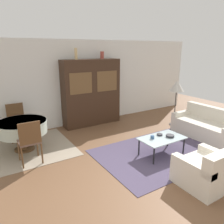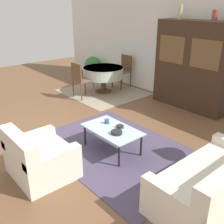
{
  "view_description": "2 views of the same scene",
  "coord_description": "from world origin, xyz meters",
  "px_view_note": "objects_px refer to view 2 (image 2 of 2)",
  "views": [
    {
      "loc": [
        -2.48,
        -2.9,
        2.43
      ],
      "look_at": [
        0.2,
        1.4,
        0.95
      ],
      "focal_mm": 35.0,
      "sensor_mm": 36.0,
      "label": 1
    },
    {
      "loc": [
        4.13,
        -2.2,
        2.47
      ],
      "look_at": [
        1.0,
        0.48,
        0.75
      ],
      "focal_mm": 42.0,
      "sensor_mm": 36.0,
      "label": 2
    }
  ],
  "objects_px": {
    "couch": "(215,184)",
    "cup": "(107,121)",
    "vase_short": "(215,15)",
    "coffee_table": "(112,131)",
    "dining_table": "(103,73)",
    "dining_chair_far": "(124,69)",
    "vase_tall": "(180,12)",
    "bowl_small": "(120,126)",
    "display_cabinet": "(192,66)",
    "dining_chair_near": "(80,78)",
    "armchair": "(39,159)",
    "bowl": "(117,132)",
    "potted_plant": "(93,66)"
  },
  "relations": [
    {
      "from": "coffee_table",
      "to": "bowl_small",
      "type": "relative_size",
      "value": 7.93
    },
    {
      "from": "bowl_small",
      "to": "vase_tall",
      "type": "bearing_deg",
      "value": 108.38
    },
    {
      "from": "couch",
      "to": "dining_table",
      "type": "relative_size",
      "value": 1.51
    },
    {
      "from": "dining_chair_near",
      "to": "vase_tall",
      "type": "distance_m",
      "value": 3.03
    },
    {
      "from": "potted_plant",
      "to": "display_cabinet",
      "type": "bearing_deg",
      "value": 2.18
    },
    {
      "from": "dining_chair_far",
      "to": "vase_tall",
      "type": "bearing_deg",
      "value": -177.71
    },
    {
      "from": "dining_chair_far",
      "to": "potted_plant",
      "type": "relative_size",
      "value": 1.3
    },
    {
      "from": "dining_chair_far",
      "to": "bowl_small",
      "type": "xyz_separation_m",
      "value": [
        2.76,
        -2.65,
        -0.12
      ]
    },
    {
      "from": "bowl_small",
      "to": "vase_tall",
      "type": "height_order",
      "value": "vase_tall"
    },
    {
      "from": "armchair",
      "to": "dining_chair_far",
      "type": "distance_m",
      "value": 4.85
    },
    {
      "from": "dining_chair_far",
      "to": "vase_short",
      "type": "relative_size",
      "value": 4.33
    },
    {
      "from": "vase_tall",
      "to": "coffee_table",
      "type": "bearing_deg",
      "value": -73.43
    },
    {
      "from": "dining_table",
      "to": "vase_short",
      "type": "distance_m",
      "value": 3.31
    },
    {
      "from": "dining_chair_near",
      "to": "cup",
      "type": "bearing_deg",
      "value": -23.97
    },
    {
      "from": "couch",
      "to": "vase_tall",
      "type": "distance_m",
      "value": 4.33
    },
    {
      "from": "display_cabinet",
      "to": "vase_short",
      "type": "bearing_deg",
      "value": 0.13
    },
    {
      "from": "display_cabinet",
      "to": "vase_tall",
      "type": "bearing_deg",
      "value": 179.89
    },
    {
      "from": "dining_table",
      "to": "cup",
      "type": "xyz_separation_m",
      "value": [
        2.47,
        -1.91,
        -0.13
      ]
    },
    {
      "from": "coffee_table",
      "to": "bowl",
      "type": "xyz_separation_m",
      "value": [
        0.19,
        -0.06,
        0.06
      ]
    },
    {
      "from": "coffee_table",
      "to": "dining_table",
      "type": "relative_size",
      "value": 0.91
    },
    {
      "from": "cup",
      "to": "couch",
      "type": "bearing_deg",
      "value": 2.0
    },
    {
      "from": "couch",
      "to": "cup",
      "type": "relative_size",
      "value": 20.45
    },
    {
      "from": "dining_chair_near",
      "to": "vase_short",
      "type": "height_order",
      "value": "vase_short"
    },
    {
      "from": "cup",
      "to": "armchair",
      "type": "bearing_deg",
      "value": -86.61
    },
    {
      "from": "coffee_table",
      "to": "display_cabinet",
      "type": "relative_size",
      "value": 0.5
    },
    {
      "from": "coffee_table",
      "to": "dining_table",
      "type": "xyz_separation_m",
      "value": [
        -2.71,
        1.98,
        0.2
      ]
    },
    {
      "from": "cup",
      "to": "bowl",
      "type": "bearing_deg",
      "value": -18.05
    },
    {
      "from": "cup",
      "to": "dining_table",
      "type": "bearing_deg",
      "value": 142.36
    },
    {
      "from": "dining_table",
      "to": "bowl_small",
      "type": "distance_m",
      "value": 3.32
    },
    {
      "from": "couch",
      "to": "dining_chair_far",
      "type": "bearing_deg",
      "value": 60.1
    },
    {
      "from": "armchair",
      "to": "display_cabinet",
      "type": "relative_size",
      "value": 0.44
    },
    {
      "from": "coffee_table",
      "to": "bowl",
      "type": "distance_m",
      "value": 0.21
    },
    {
      "from": "display_cabinet",
      "to": "dining_chair_near",
      "type": "height_order",
      "value": "display_cabinet"
    },
    {
      "from": "vase_tall",
      "to": "dining_chair_near",
      "type": "bearing_deg",
      "value": -137.68
    },
    {
      "from": "dining_chair_far",
      "to": "vase_short",
      "type": "bearing_deg",
      "value": -178.45
    },
    {
      "from": "potted_plant",
      "to": "dining_chair_far",
      "type": "bearing_deg",
      "value": 2.78
    },
    {
      "from": "dining_chair_near",
      "to": "dining_chair_far",
      "type": "bearing_deg",
      "value": 90.0
    },
    {
      "from": "display_cabinet",
      "to": "potted_plant",
      "type": "relative_size",
      "value": 2.8
    },
    {
      "from": "dining_chair_far",
      "to": "couch",
      "type": "bearing_deg",
      "value": 150.1
    },
    {
      "from": "vase_short",
      "to": "coffee_table",
      "type": "bearing_deg",
      "value": -90.74
    },
    {
      "from": "dining_chair_far",
      "to": "bowl_small",
      "type": "distance_m",
      "value": 3.83
    },
    {
      "from": "couch",
      "to": "display_cabinet",
      "type": "bearing_deg",
      "value": 39.83
    },
    {
      "from": "display_cabinet",
      "to": "vase_tall",
      "type": "height_order",
      "value": "vase_tall"
    },
    {
      "from": "dining_chair_near",
      "to": "vase_short",
      "type": "distance_m",
      "value": 3.62
    },
    {
      "from": "bowl_small",
      "to": "vase_short",
      "type": "xyz_separation_m",
      "value": [
        -0.02,
        2.73,
        1.77
      ]
    },
    {
      "from": "display_cabinet",
      "to": "cup",
      "type": "relative_size",
      "value": 24.25
    },
    {
      "from": "cup",
      "to": "potted_plant",
      "type": "height_order",
      "value": "potted_plant"
    },
    {
      "from": "dining_table",
      "to": "cup",
      "type": "height_order",
      "value": "dining_table"
    },
    {
      "from": "display_cabinet",
      "to": "dining_chair_near",
      "type": "distance_m",
      "value": 2.92
    },
    {
      "from": "coffee_table",
      "to": "bowl_small",
      "type": "height_order",
      "value": "bowl_small"
    }
  ]
}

